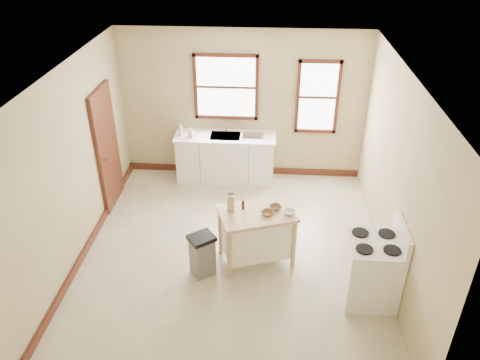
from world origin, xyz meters
name	(u,v)px	position (x,y,z in m)	size (l,w,h in m)	color
floor	(232,252)	(0.00, 0.00, 0.00)	(5.00, 5.00, 0.00)	#B4AB8F
ceiling	(230,74)	(0.00, 0.00, 2.80)	(5.00, 5.00, 0.00)	white
wall_back	(243,105)	(0.00, 2.50, 1.40)	(4.50, 0.04, 2.80)	tan
wall_left	(72,168)	(-2.25, 0.00, 1.40)	(0.04, 5.00, 2.80)	tan
wall_right	(397,179)	(2.25, 0.00, 1.40)	(0.04, 5.00, 2.80)	tan
window_main	(226,87)	(-0.30, 2.48, 1.75)	(1.17, 0.06, 1.22)	#38130F
window_side	(318,97)	(1.35, 2.48, 1.60)	(0.77, 0.06, 1.37)	#38130F
door_left	(107,148)	(-2.21, 1.30, 1.05)	(0.06, 0.90, 2.10)	#38130F
baseboard_back	(242,170)	(0.00, 2.47, 0.06)	(4.50, 0.04, 0.12)	#38130F
baseboard_left	(90,243)	(-2.22, 0.00, 0.06)	(0.04, 5.00, 0.12)	#38130F
sink_counter	(226,158)	(-0.30, 2.20, 0.46)	(1.86, 0.62, 0.92)	white
faucet	(226,126)	(-0.30, 2.38, 1.03)	(0.03, 0.03, 0.22)	silver
soap_bottle_a	(180,130)	(-1.12, 2.15, 1.04)	(0.09, 0.09, 0.23)	#B2B2B2
soap_bottle_b	(191,132)	(-0.92, 2.11, 1.01)	(0.08, 0.09, 0.19)	#B2B2B2
dish_rack	(253,134)	(0.21, 2.22, 0.97)	(0.40, 0.30, 0.10)	silver
kitchen_island	(256,237)	(0.37, -0.14, 0.43)	(1.05, 0.67, 0.86)	#F4BE8F
knife_block	(231,203)	(0.00, -0.09, 0.96)	(0.10, 0.10, 0.20)	tan
pepper_grinder	(243,205)	(0.17, -0.07, 0.93)	(0.04, 0.04, 0.15)	#422311
bowl_a	(267,213)	(0.52, -0.18, 0.88)	(0.17, 0.17, 0.04)	brown
bowl_b	(275,207)	(0.63, -0.03, 0.88)	(0.16, 0.16, 0.04)	brown
bowl_c	(289,212)	(0.83, -0.15, 0.88)	(0.16, 0.16, 0.05)	silver
trash_bin	(202,255)	(-0.37, -0.49, 0.33)	(0.34, 0.29, 0.66)	slate
gas_stove	(372,261)	(1.90, -0.77, 0.59)	(0.73, 0.74, 1.18)	white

